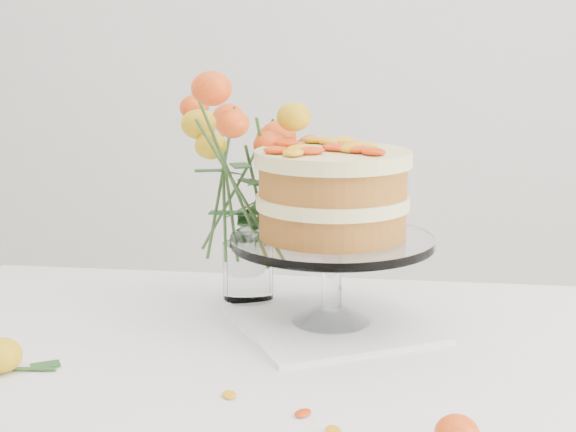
# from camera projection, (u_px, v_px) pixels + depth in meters

# --- Properties ---
(table) EXTENTS (1.43, 0.93, 0.76)m
(table) POSITION_uv_depth(u_px,v_px,m) (328.00, 425.00, 1.13)
(table) COLOR tan
(table) RESTS_ON ground
(napkin) EXTENTS (0.39, 0.39, 0.01)m
(napkin) POSITION_uv_depth(u_px,v_px,m) (331.00, 324.00, 1.29)
(napkin) COLOR white
(napkin) RESTS_ON table
(cake_stand) EXTENTS (0.32, 0.32, 0.29)m
(cake_stand) POSITION_uv_depth(u_px,v_px,m) (332.00, 203.00, 1.25)
(cake_stand) COLOR silver
(cake_stand) RESTS_ON napkin
(rose_vase) EXTENTS (0.36, 0.36, 0.44)m
(rose_vase) POSITION_uv_depth(u_px,v_px,m) (247.00, 158.00, 1.35)
(rose_vase) COLOR silver
(rose_vase) RESTS_ON table
(loose_rose_near) EXTENTS (0.10, 0.06, 0.05)m
(loose_rose_near) POSITION_uv_depth(u_px,v_px,m) (2.00, 356.00, 1.10)
(loose_rose_near) COLOR gold
(loose_rose_near) RESTS_ON table
(stray_petal_a) EXTENTS (0.03, 0.02, 0.00)m
(stray_petal_a) POSITION_uv_depth(u_px,v_px,m) (229.00, 395.00, 1.03)
(stray_petal_a) COLOR #F59F0F
(stray_petal_a) RESTS_ON table
(stray_petal_b) EXTENTS (0.03, 0.02, 0.00)m
(stray_petal_b) POSITION_uv_depth(u_px,v_px,m) (303.00, 413.00, 0.98)
(stray_petal_b) COLOR #F59F0F
(stray_petal_b) RESTS_ON table
(stray_petal_c) EXTENTS (0.03, 0.02, 0.00)m
(stray_petal_c) POSITION_uv_depth(u_px,v_px,m) (333.00, 431.00, 0.93)
(stray_petal_c) COLOR #F59F0F
(stray_petal_c) RESTS_ON table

